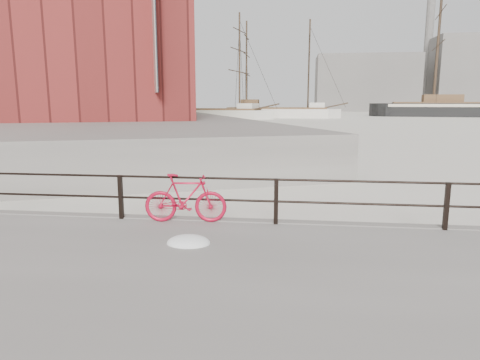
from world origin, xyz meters
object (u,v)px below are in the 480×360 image
(schooner_mid, at_px, (277,118))
(workboat_near, at_px, (84,136))
(workboat_far, at_px, (28,127))
(schooner_left, at_px, (210,118))
(bicycle, at_px, (186,198))

(schooner_mid, relative_size, workboat_near, 2.22)
(workboat_far, bearing_deg, schooner_mid, 8.90)
(schooner_mid, bearing_deg, schooner_left, -155.47)
(schooner_mid, bearing_deg, bicycle, -88.20)
(workboat_near, distance_m, workboat_far, 18.25)
(bicycle, distance_m, schooner_left, 70.68)
(bicycle, xyz_separation_m, schooner_mid, (-1.00, 74.71, -0.89))
(bicycle, height_order, schooner_left, schooner_left)
(schooner_mid, xyz_separation_m, workboat_far, (-28.70, -35.16, 0.00))
(schooner_left, distance_m, workboat_near, 42.35)
(schooner_mid, bearing_deg, workboat_near, -106.77)
(schooner_mid, distance_m, schooner_left, 13.17)
(schooner_mid, xyz_separation_m, schooner_left, (-12.08, -5.25, 0.00))
(schooner_left, xyz_separation_m, workboat_near, (-3.17, -42.23, 0.00))
(bicycle, relative_size, workboat_near, 0.15)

